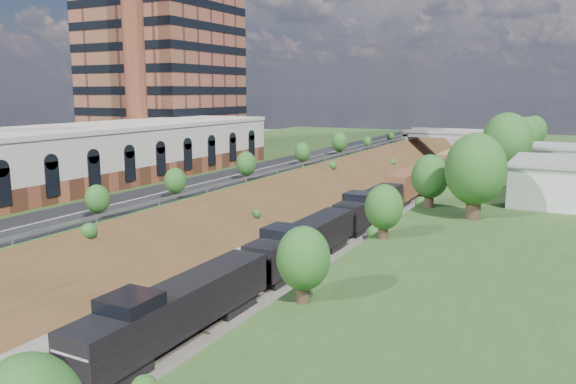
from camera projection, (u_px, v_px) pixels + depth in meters
name	position (u px, v px, depth m)	size (l,w,h in m)	color
platform_left	(172.00, 177.00, 90.20)	(44.00, 180.00, 5.00)	#2F4F20
embankment_left	(293.00, 205.00, 80.63)	(7.07, 180.00, 7.07)	brown
embankment_right	(449.00, 221.00, 70.62)	(7.07, 180.00, 7.07)	brown
rail_left_track	(348.00, 210.00, 76.79)	(1.58, 180.00, 0.18)	gray
rail_right_track	(384.00, 214.00, 74.42)	(1.58, 180.00, 0.18)	gray
road	(266.00, 168.00, 81.78)	(8.00, 180.00, 0.10)	black
guardrail	(290.00, 167.00, 79.66)	(0.10, 171.00, 0.70)	#99999E
commercial_building	(85.00, 155.00, 67.67)	(14.30, 62.30, 7.00)	brown
smokestack	(133.00, 31.00, 84.09)	(3.20, 3.20, 40.00)	brown
overpass	(458.00, 141.00, 128.85)	(24.50, 8.30, 7.40)	gray
white_building_near	(561.00, 183.00, 56.70)	(9.00, 12.00, 4.00)	silver
white_building_far	(563.00, 161.00, 76.16)	(8.00, 10.00, 3.60)	silver
tree_right_large	(475.00, 170.00, 48.77)	(5.25, 5.25, 7.61)	#473323
tree_left_crest	(57.00, 206.00, 44.85)	(2.45, 2.45, 3.55)	#473323
freight_train	(452.00, 160.00, 111.13)	(2.96, 182.44, 4.55)	black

